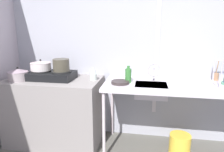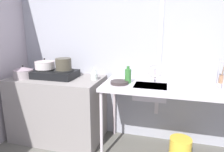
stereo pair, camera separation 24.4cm
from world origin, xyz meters
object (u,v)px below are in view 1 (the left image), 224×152
(stove, at_px, (52,75))
(sink_basin, at_px, (151,90))
(pot_on_left_burner, at_px, (41,66))
(pot_on_right_burner, at_px, (61,65))
(small_bowl_on_drainboard, at_px, (175,83))
(percolator, at_px, (93,74))
(faucet, at_px, (154,70))
(bucket_on_floor, at_px, (180,144))
(bottle_by_sink, at_px, (128,75))
(cup_by_rack, at_px, (208,83))
(pot_beside_stove, at_px, (18,75))
(utensil_jar, at_px, (216,76))
(frying_pan, at_px, (120,82))

(stove, bearing_deg, sink_basin, -2.14)
(pot_on_left_burner, distance_m, pot_on_right_burner, 0.28)
(small_bowl_on_drainboard, bearing_deg, stove, 179.44)
(stove, bearing_deg, percolator, 3.53)
(pot_on_right_burner, bearing_deg, pot_on_left_burner, 180.00)
(faucet, distance_m, bucket_on_floor, 0.96)
(pot_on_left_burner, height_order, bottle_by_sink, pot_on_left_burner)
(cup_by_rack, bearing_deg, stove, 178.69)
(pot_beside_stove, height_order, cup_by_rack, pot_beside_stove)
(faucet, bearing_deg, percolator, -177.73)
(stove, bearing_deg, utensil_jar, 7.75)
(pot_beside_stove, relative_size, sink_basin, 0.68)
(pot_on_right_burner, relative_size, utensil_jar, 0.83)
(pot_on_right_burner, bearing_deg, small_bowl_on_drainboard, -0.62)
(pot_beside_stove, height_order, frying_pan, pot_beside_stove)
(pot_beside_stove, height_order, faucet, faucet)
(pot_on_left_burner, distance_m, utensil_jar, 2.22)
(pot_on_right_burner, bearing_deg, frying_pan, -5.62)
(percolator, distance_m, bottle_by_sink, 0.44)
(frying_pan, distance_m, cup_by_rack, 0.98)
(pot_on_left_burner, bearing_deg, small_bowl_on_drainboard, -0.51)
(pot_on_right_burner, height_order, faucet, pot_on_right_burner)
(bucket_on_floor, bearing_deg, cup_by_rack, -1.80)
(cup_by_rack, xyz_separation_m, bucket_on_floor, (-0.24, 0.01, -0.79))
(frying_pan, relative_size, bucket_on_floor, 0.83)
(pot_on_right_burner, height_order, frying_pan, pot_on_right_burner)
(bottle_by_sink, bearing_deg, utensil_jar, 14.88)
(frying_pan, bearing_deg, utensil_jar, 16.98)
(sink_basin, height_order, faucet, faucet)
(stove, bearing_deg, small_bowl_on_drainboard, -0.56)
(pot_beside_stove, distance_m, frying_pan, 1.28)
(pot_on_right_burner, height_order, pot_beside_stove, pot_on_right_burner)
(faucet, height_order, small_bowl_on_drainboard, faucet)
(bucket_on_floor, bearing_deg, utensil_jar, 36.66)
(pot_beside_stove, distance_m, utensil_jar, 2.48)
(pot_on_right_burner, relative_size, small_bowl_on_drainboard, 1.42)
(small_bowl_on_drainboard, xyz_separation_m, bottle_by_sink, (-0.55, 0.01, 0.07))
(pot_beside_stove, relative_size, frying_pan, 1.17)
(percolator, xyz_separation_m, small_bowl_on_drainboard, (0.99, -0.05, -0.07))
(faucet, distance_m, cup_by_rack, 0.61)
(frying_pan, relative_size, small_bowl_on_drainboard, 1.48)
(pot_on_left_burner, height_order, percolator, pot_on_left_burner)
(faucet, bearing_deg, pot_on_right_burner, -176.86)
(frying_pan, distance_m, small_bowl_on_drainboard, 0.64)
(pot_beside_stove, bearing_deg, pot_on_left_burner, 29.04)
(cup_by_rack, relative_size, bottle_by_sink, 0.39)
(small_bowl_on_drainboard, distance_m, bottle_by_sink, 0.55)
(cup_by_rack, height_order, bucket_on_floor, cup_by_rack)
(small_bowl_on_drainboard, relative_size, bottle_by_sink, 0.70)
(bucket_on_floor, bearing_deg, faucet, 164.16)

